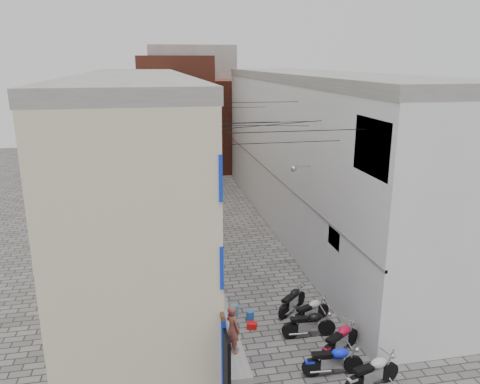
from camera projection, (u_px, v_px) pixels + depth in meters
ground at (303, 378)px, 14.72m from camera, size 90.00×90.00×0.00m
plinth at (195, 234)px, 26.57m from camera, size 0.90×26.00×0.25m
building_left at (138, 161)px, 24.78m from camera, size 5.10×27.00×9.00m
building_right at (316, 154)px, 26.71m from camera, size 5.94×26.00×9.00m
building_far_brick_left at (175, 117)px, 39.42m from camera, size 6.00×6.00×10.00m
building_far_brick_right at (230, 125)px, 42.52m from camera, size 5.00×6.00×8.00m
building_far_concrete at (192, 105)px, 45.32m from camera, size 8.00×5.00×11.00m
far_shopfront at (204, 168)px, 38.18m from camera, size 2.00×0.30×2.40m
overhead_wires at (251, 121)px, 20.00m from camera, size 5.80×13.02×1.32m
motorcycle_b at (373, 371)px, 14.11m from camera, size 2.13×1.15×1.17m
motorcycle_c at (333, 359)px, 14.71m from camera, size 2.03×0.80×1.15m
motorcycle_d at (340, 338)px, 15.79m from camera, size 2.03×1.60×1.16m
motorcycle_e at (309, 323)px, 16.75m from camera, size 2.01×0.74×1.14m
motorcycle_f at (311, 310)px, 17.67m from camera, size 1.93×1.28×1.07m
motorcycle_g at (292, 299)px, 18.46m from camera, size 1.79×1.70×1.09m
person_a at (233, 329)px, 15.42m from camera, size 0.64×0.73×1.69m
person_b at (215, 257)px, 20.98m from camera, size 1.00×1.07×1.75m
water_jug_near at (250, 316)px, 17.80m from camera, size 0.38×0.38×0.47m
water_jug_far at (234, 310)px, 18.22m from camera, size 0.39×0.39×0.47m
red_crate at (252, 325)px, 17.41m from camera, size 0.43×0.37×0.23m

